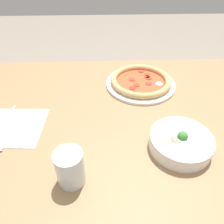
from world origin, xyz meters
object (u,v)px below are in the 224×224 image
(fork, at_px, (23,126))
(knife, at_px, (9,125))
(pizza, at_px, (141,82))
(glass, at_px, (70,168))
(bowl, at_px, (180,141))

(fork, xyz_separation_m, knife, (0.05, -0.01, -0.00))
(fork, bearing_deg, pizza, 114.04)
(pizza, relative_size, glass, 2.82)
(bowl, height_order, fork, bowl)
(pizza, height_order, knife, pizza)
(bowl, relative_size, fork, 1.13)
(knife, relative_size, glass, 2.09)
(bowl, bearing_deg, glass, 17.67)
(bowl, bearing_deg, fork, -12.62)
(knife, bearing_deg, fork, 76.29)
(pizza, distance_m, bowl, 0.37)
(glass, bearing_deg, fork, -48.75)
(fork, height_order, glass, glass)
(knife, bearing_deg, bowl, 72.35)
(pizza, height_order, bowl, bowl)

